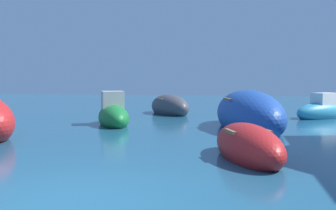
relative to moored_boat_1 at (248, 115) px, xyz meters
The scene contains 6 objects.
ground 10.24m from the moored_boat_1, 107.90° to the right, with size 80.00×80.00×0.00m, color #1E5170.
moored_boat_1 is the anchor object (origin of this frame).
moored_boat_3 5.87m from the moored_boat_1, behind, with size 2.62×3.45×1.75m.
moored_boat_4 5.91m from the moored_boat_1, 91.36° to the right, with size 2.37×3.58×1.16m.
moored_boat_7 7.28m from the moored_boat_1, 127.02° to the left, with size 3.57×4.13×1.47m.
moored_boat_8 6.31m from the moored_boat_1, 52.38° to the left, with size 3.34×3.08×1.56m.
Camera 1 is at (2.77, -5.72, 2.02)m, focal length 39.69 mm.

